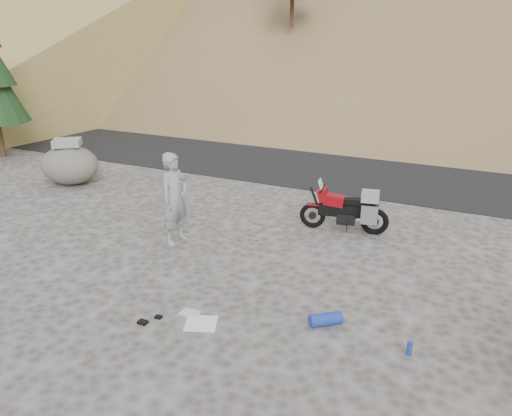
# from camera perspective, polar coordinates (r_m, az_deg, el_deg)

# --- Properties ---
(ground) EXTENTS (140.00, 140.00, 0.00)m
(ground) POSITION_cam_1_polar(r_m,az_deg,el_deg) (9.41, -5.01, -7.75)
(ground) COLOR #464341
(ground) RESTS_ON ground
(road) EXTENTS (120.00, 7.00, 0.05)m
(road) POSITION_cam_1_polar(r_m,az_deg,el_deg) (17.26, 10.09, 5.30)
(road) COLOR black
(road) RESTS_ON ground
(motorcycle) EXTENTS (1.98, 0.77, 1.19)m
(motorcycle) POSITION_cam_1_polar(r_m,az_deg,el_deg) (11.29, 10.48, -0.24)
(motorcycle) COLOR black
(motorcycle) RESTS_ON ground
(man) EXTENTS (0.58, 0.78, 1.96)m
(man) POSITION_cam_1_polar(r_m,az_deg,el_deg) (10.91, -8.96, -3.78)
(man) COLOR gray
(man) RESTS_ON ground
(boulder) EXTENTS (2.12, 1.98, 1.29)m
(boulder) POSITION_cam_1_polar(r_m,az_deg,el_deg) (15.44, -20.50, 4.68)
(boulder) COLOR #615D53
(boulder) RESTS_ON ground
(gear_white_cloth) EXTENTS (0.62, 0.59, 0.02)m
(gear_white_cloth) POSITION_cam_1_polar(r_m,az_deg,el_deg) (8.07, -6.30, -12.98)
(gear_white_cloth) COLOR white
(gear_white_cloth) RESTS_ON ground
(gear_blue_mat) EXTENTS (0.53, 0.48, 0.20)m
(gear_blue_mat) POSITION_cam_1_polar(r_m,az_deg,el_deg) (8.03, 7.97, -12.48)
(gear_blue_mat) COLOR #19369A
(gear_blue_mat) RESTS_ON ground
(gear_bottle) EXTENTS (0.09, 0.09, 0.21)m
(gear_bottle) POSITION_cam_1_polar(r_m,az_deg,el_deg) (7.66, 17.13, -15.08)
(gear_bottle) COLOR #19369A
(gear_bottle) RESTS_ON ground
(gear_glove_a) EXTENTS (0.15, 0.11, 0.04)m
(gear_glove_a) POSITION_cam_1_polar(r_m,az_deg,el_deg) (8.23, -12.82, -12.61)
(gear_glove_a) COLOR black
(gear_glove_a) RESTS_ON ground
(gear_glove_b) EXTENTS (0.12, 0.10, 0.04)m
(gear_glove_b) POSITION_cam_1_polar(r_m,az_deg,el_deg) (8.31, -11.08, -12.13)
(gear_glove_b) COLOR black
(gear_glove_b) RESTS_ON ground
(gear_blue_cloth) EXTENTS (0.32, 0.23, 0.01)m
(gear_blue_cloth) POSITION_cam_1_polar(r_m,az_deg,el_deg) (8.35, -7.57, -11.80)
(gear_blue_cloth) COLOR #9CC5F2
(gear_blue_cloth) RESTS_ON ground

